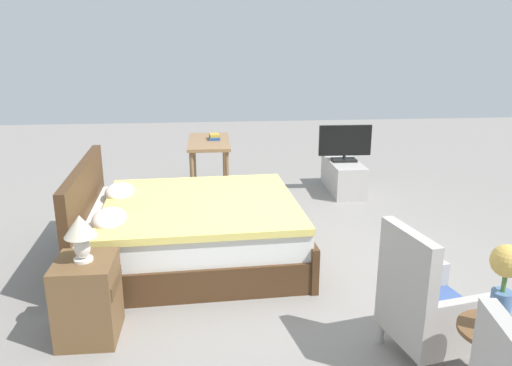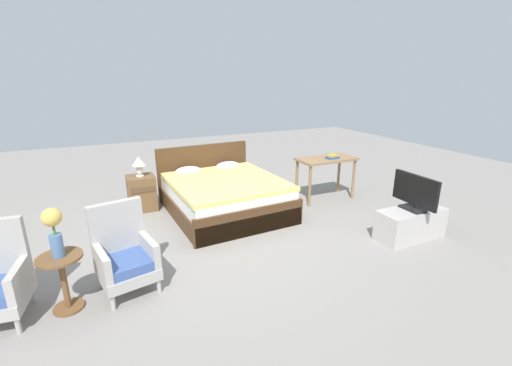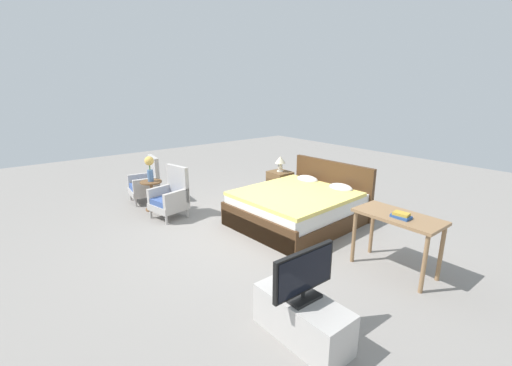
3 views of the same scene
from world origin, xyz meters
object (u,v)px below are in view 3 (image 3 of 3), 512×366
at_px(tv_flatscreen, 304,275).
at_px(book_stack, 401,216).
at_px(flower_vase, 150,166).
at_px(vanity_desk, 398,224).
at_px(nightstand, 280,185).
at_px(armchair_by_window_right, 171,197).
at_px(tv_stand, 302,318).
at_px(side_table, 152,192).
at_px(armchair_by_window_left, 147,184).
at_px(bed, 299,206).
at_px(table_lamp, 280,161).

distance_m(tv_flatscreen, book_stack, 1.74).
relative_size(flower_vase, vanity_desk, 0.46).
height_order(flower_vase, nightstand, flower_vase).
height_order(armchair_by_window_right, tv_stand, armchair_by_window_right).
relative_size(flower_vase, tv_stand, 0.50).
bearing_deg(vanity_desk, armchair_by_window_right, -158.69).
bearing_deg(side_table, armchair_by_window_left, 167.68).
bearing_deg(side_table, bed, 37.65).
bearing_deg(armchair_by_window_left, tv_stand, -5.16).
xyz_separation_m(tv_stand, vanity_desk, (-0.12, 1.81, 0.44)).
bearing_deg(table_lamp, tv_stand, -39.89).
bearing_deg(bed, tv_flatscreen, -45.29).
relative_size(side_table, table_lamp, 1.72).
distance_m(nightstand, book_stack, 3.32).
bearing_deg(armchair_by_window_right, book_stack, 19.90).
height_order(bed, flower_vase, flower_vase).
distance_m(flower_vase, tv_stand, 4.27).
relative_size(side_table, tv_stand, 0.59).
distance_m(armchair_by_window_left, book_stack, 4.93).
bearing_deg(armchair_by_window_right, vanity_desk, 21.31).
bearing_deg(tv_flatscreen, book_stack, 91.66).
relative_size(side_table, vanity_desk, 0.55).
bearing_deg(armchair_by_window_right, tv_stand, -6.73).
distance_m(armchair_by_window_right, tv_flatscreen, 3.69).
xyz_separation_m(tv_flatscreen, book_stack, (-0.05, 1.74, 0.12)).
xyz_separation_m(bed, vanity_desk, (1.88, -0.21, 0.35)).
height_order(bed, tv_flatscreen, bed).
distance_m(armchair_by_window_right, vanity_desk, 3.81).
xyz_separation_m(side_table, tv_flatscreen, (4.22, -0.31, 0.31)).
bearing_deg(table_lamp, nightstand, -90.00).
bearing_deg(vanity_desk, side_table, -159.87).
bearing_deg(tv_flatscreen, nightstand, 140.13).
height_order(side_table, tv_stand, side_table).
distance_m(tv_stand, tv_flatscreen, 0.46).
bearing_deg(tv_flatscreen, bed, 134.71).
distance_m(side_table, vanity_desk, 4.37).
bearing_deg(table_lamp, book_stack, -16.55).
height_order(vanity_desk, book_stack, book_stack).
height_order(armchair_by_window_left, side_table, armchair_by_window_left).
height_order(table_lamp, vanity_desk, table_lamp).
distance_m(flower_vase, book_stack, 4.40).
relative_size(table_lamp, vanity_desk, 0.32).
xyz_separation_m(armchair_by_window_right, book_stack, (3.60, 1.31, 0.42)).
bearing_deg(table_lamp, bed, -28.55).
height_order(flower_vase, tv_flatscreen, flower_vase).
relative_size(armchair_by_window_right, tv_stand, 0.96).
xyz_separation_m(vanity_desk, book_stack, (0.07, -0.07, 0.15)).
distance_m(side_table, nightstand, 2.57).
distance_m(nightstand, tv_stand, 4.17).
bearing_deg(tv_stand, nightstand, 140.11).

